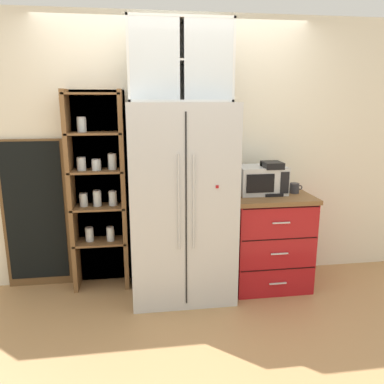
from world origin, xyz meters
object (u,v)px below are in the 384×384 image
object	(u,v)px
mug_charcoal	(295,188)
microwave	(261,180)
refrigerator	(181,202)
chalkboard_menu	(36,214)
bottle_cobalt	(273,184)
coffee_maker	(271,178)

from	to	relation	value
mug_charcoal	microwave	bearing A→B (deg)	172.59
refrigerator	mug_charcoal	world-z (taller)	refrigerator
refrigerator	chalkboard_menu	distance (m)	1.40
microwave	bottle_cobalt	distance (m)	0.13
refrigerator	coffee_maker	distance (m)	0.88
refrigerator	microwave	xyz separation A→B (m)	(0.78, 0.10, 0.16)
coffee_maker	bottle_cobalt	bearing A→B (deg)	-90.00
coffee_maker	chalkboard_menu	xyz separation A→B (m)	(-2.20, 0.27, -0.34)
refrigerator	mug_charcoal	distance (m)	1.10
refrigerator	chalkboard_menu	bearing A→B (deg)	166.17
bottle_cobalt	microwave	bearing A→B (deg)	127.68
microwave	chalkboard_menu	size ratio (longest dim) A/B	0.31
microwave	bottle_cobalt	world-z (taller)	microwave
refrigerator	microwave	bearing A→B (deg)	7.29
refrigerator	bottle_cobalt	bearing A→B (deg)	-0.06
microwave	chalkboard_menu	distance (m)	2.16
bottle_cobalt	chalkboard_menu	xyz separation A→B (m)	(-2.20, 0.33, -0.30)
coffee_maker	chalkboard_menu	distance (m)	2.25
mug_charcoal	bottle_cobalt	xyz separation A→B (m)	(-0.24, -0.06, 0.06)
microwave	bottle_cobalt	bearing A→B (deg)	-52.32
chalkboard_menu	bottle_cobalt	bearing A→B (deg)	-8.60
microwave	coffee_maker	world-z (taller)	coffee_maker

